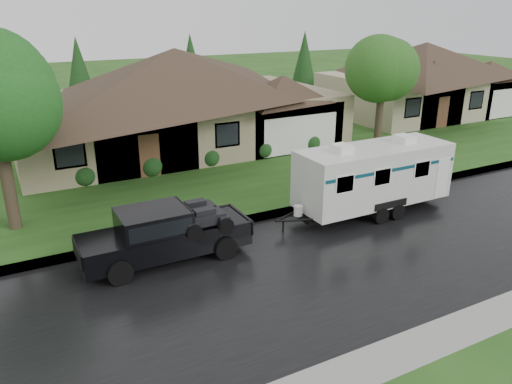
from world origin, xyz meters
TOP-DOWN VIEW (x-y plane):
  - ground at (0.00, 0.00)m, footprint 140.00×140.00m
  - road at (0.00, -2.00)m, footprint 140.00×8.00m
  - curb at (0.00, 2.25)m, footprint 140.00×0.50m
  - lawn at (0.00, 15.00)m, footprint 140.00×26.00m
  - house_main at (2.29, 13.84)m, footprint 19.44×10.80m
  - house_neighbor at (22.27, 14.34)m, footprint 15.12×9.72m
  - tree_right_green at (12.34, 8.31)m, footprint 3.92×3.92m
  - shrub_row at (2.00, 9.30)m, footprint 13.60×1.00m
  - pickup_truck at (-3.31, 0.73)m, footprint 5.51×2.09m
  - travel_trailer at (5.49, 0.73)m, footprint 6.79×2.39m

SIDE VIEW (x-z plane):
  - ground at x=0.00m, z-range 0.00..0.00m
  - road at x=0.00m, z-range 0.00..0.01m
  - curb at x=0.00m, z-range 0.00..0.15m
  - lawn at x=0.00m, z-range 0.00..0.15m
  - shrub_row at x=2.00m, z-range 0.15..1.15m
  - pickup_truck at x=-3.31m, z-range 0.07..1.90m
  - travel_trailer at x=5.49m, z-range 0.09..3.14m
  - house_neighbor at x=22.27m, z-range 0.10..6.55m
  - house_main at x=2.29m, z-range 0.14..7.04m
  - tree_right_green at x=12.34m, z-range 1.41..7.90m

